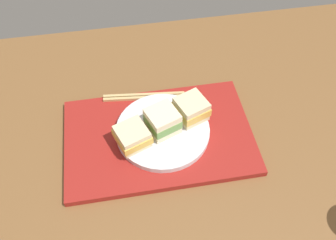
{
  "coord_description": "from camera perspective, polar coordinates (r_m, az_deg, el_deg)",
  "views": [
    {
      "loc": [
        5.94,
        39.39,
        67.63
      ],
      "look_at": [
        -2.31,
        -8.91,
        5.0
      ],
      "focal_mm": 38.75,
      "sensor_mm": 36.0,
      "label": 1
    }
  ],
  "objects": [
    {
      "name": "ground_plane",
      "position": [
        0.8,
        -0.56,
        -8.09
      ],
      "size": [
        140.0,
        100.0,
        3.0
      ],
      "primitive_type": "cube",
      "color": "brown"
    },
    {
      "name": "serving_tray",
      "position": [
        0.82,
        -1.72,
        -2.67
      ],
      "size": [
        41.9,
        26.76,
        1.6
      ],
      "primitive_type": "cube",
      "color": "maroon",
      "rests_on": "ground_plane"
    },
    {
      "name": "sandwich_plate",
      "position": [
        0.81,
        -0.84,
        -1.67
      ],
      "size": [
        21.0,
        21.0,
        1.43
      ],
      "primitive_type": "cylinder",
      "color": "silver",
      "rests_on": "serving_tray"
    },
    {
      "name": "sandwich_near",
      "position": [
        0.81,
        3.68,
        1.75
      ],
      "size": [
        8.39,
        8.42,
        5.04
      ],
      "color": "beige",
      "rests_on": "sandwich_plate"
    },
    {
      "name": "sandwich_middle",
      "position": [
        0.78,
        -0.87,
        -0.16
      ],
      "size": [
        8.12,
        8.17,
        5.57
      ],
      "color": "beige",
      "rests_on": "sandwich_plate"
    },
    {
      "name": "sandwich_far",
      "position": [
        0.77,
        -5.64,
        -2.57
      ],
      "size": [
        8.59,
        8.54,
        4.35
      ],
      "color": "beige",
      "rests_on": "sandwich_plate"
    },
    {
      "name": "chopsticks_pair",
      "position": [
        0.88,
        -3.79,
        3.71
      ],
      "size": [
        19.74,
        3.84,
        0.7
      ],
      "color": "tan",
      "rests_on": "serving_tray"
    }
  ]
}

